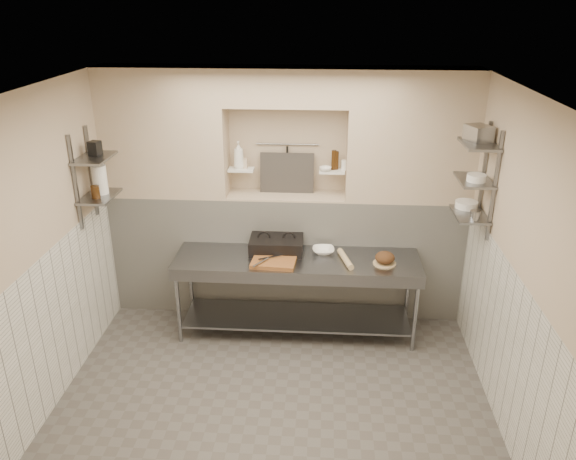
# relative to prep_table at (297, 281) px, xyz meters

# --- Properties ---
(floor) EXTENTS (4.00, 3.90, 0.10)m
(floor) POSITION_rel_prep_table_xyz_m (-0.15, -1.18, -0.69)
(floor) COLOR #4B4743
(floor) RESTS_ON ground
(ceiling) EXTENTS (4.00, 3.90, 0.10)m
(ceiling) POSITION_rel_prep_table_xyz_m (-0.15, -1.18, 2.21)
(ceiling) COLOR silver
(ceiling) RESTS_ON ground
(wall_left) EXTENTS (0.10, 3.90, 2.80)m
(wall_left) POSITION_rel_prep_table_xyz_m (-2.20, -1.18, 0.76)
(wall_left) COLOR #B7A38C
(wall_left) RESTS_ON ground
(wall_right) EXTENTS (0.10, 3.90, 2.80)m
(wall_right) POSITION_rel_prep_table_xyz_m (1.90, -1.18, 0.76)
(wall_right) COLOR #B7A38C
(wall_right) RESTS_ON ground
(wall_back) EXTENTS (4.00, 0.10, 2.80)m
(wall_back) POSITION_rel_prep_table_xyz_m (-0.15, 0.82, 0.76)
(wall_back) COLOR #B7A38C
(wall_back) RESTS_ON ground
(wall_front) EXTENTS (4.00, 0.10, 2.80)m
(wall_front) POSITION_rel_prep_table_xyz_m (-0.15, -3.18, 0.76)
(wall_front) COLOR #B7A38C
(wall_front) RESTS_ON ground
(backwall_lower) EXTENTS (4.00, 0.40, 1.40)m
(backwall_lower) POSITION_rel_prep_table_xyz_m (-0.15, 0.57, 0.06)
(backwall_lower) COLOR silver
(backwall_lower) RESTS_ON floor
(alcove_sill) EXTENTS (1.30, 0.40, 0.02)m
(alcove_sill) POSITION_rel_prep_table_xyz_m (-0.15, 0.57, 0.77)
(alcove_sill) COLOR #B7A38C
(alcove_sill) RESTS_ON backwall_lower
(backwall_pillar_left) EXTENTS (1.35, 0.40, 1.40)m
(backwall_pillar_left) POSITION_rel_prep_table_xyz_m (-1.48, 0.57, 1.46)
(backwall_pillar_left) COLOR #B7A38C
(backwall_pillar_left) RESTS_ON backwall_lower
(backwall_pillar_right) EXTENTS (1.35, 0.40, 1.40)m
(backwall_pillar_right) POSITION_rel_prep_table_xyz_m (1.17, 0.57, 1.46)
(backwall_pillar_right) COLOR #B7A38C
(backwall_pillar_right) RESTS_ON backwall_lower
(backwall_header) EXTENTS (1.30, 0.40, 0.40)m
(backwall_header) POSITION_rel_prep_table_xyz_m (-0.15, 0.57, 1.96)
(backwall_header) COLOR #B7A38C
(backwall_header) RESTS_ON backwall_lower
(wainscot_left) EXTENTS (0.02, 3.90, 1.40)m
(wainscot_left) POSITION_rel_prep_table_xyz_m (-2.14, -1.18, 0.06)
(wainscot_left) COLOR silver
(wainscot_left) RESTS_ON floor
(wainscot_right) EXTENTS (0.02, 3.90, 1.40)m
(wainscot_right) POSITION_rel_prep_table_xyz_m (1.84, -1.18, 0.06)
(wainscot_right) COLOR silver
(wainscot_right) RESTS_ON floor
(alcove_shelf_left) EXTENTS (0.28, 0.16, 0.02)m
(alcove_shelf_left) POSITION_rel_prep_table_xyz_m (-0.65, 0.57, 1.06)
(alcove_shelf_left) COLOR white
(alcove_shelf_left) RESTS_ON backwall_lower
(alcove_shelf_right) EXTENTS (0.28, 0.16, 0.02)m
(alcove_shelf_right) POSITION_rel_prep_table_xyz_m (0.35, 0.57, 1.06)
(alcove_shelf_right) COLOR white
(alcove_shelf_right) RESTS_ON backwall_lower
(utensil_rail) EXTENTS (0.70, 0.02, 0.02)m
(utensil_rail) POSITION_rel_prep_table_xyz_m (-0.15, 0.74, 1.31)
(utensil_rail) COLOR gray
(utensil_rail) RESTS_ON wall_back
(hanging_steel) EXTENTS (0.02, 0.02, 0.30)m
(hanging_steel) POSITION_rel_prep_table_xyz_m (-0.15, 0.72, 1.14)
(hanging_steel) COLOR black
(hanging_steel) RESTS_ON utensil_rail
(splash_panel) EXTENTS (0.60, 0.08, 0.45)m
(splash_panel) POSITION_rel_prep_table_xyz_m (-0.15, 0.67, 1.00)
(splash_panel) COLOR #383330
(splash_panel) RESTS_ON alcove_sill
(shelf_rail_left_a) EXTENTS (0.03, 0.03, 0.95)m
(shelf_rail_left_a) POSITION_rel_prep_table_xyz_m (-2.13, 0.07, 1.16)
(shelf_rail_left_a) COLOR slate
(shelf_rail_left_a) RESTS_ON wall_left
(shelf_rail_left_b) EXTENTS (0.03, 0.03, 0.95)m
(shelf_rail_left_b) POSITION_rel_prep_table_xyz_m (-2.13, -0.33, 1.16)
(shelf_rail_left_b) COLOR slate
(shelf_rail_left_b) RESTS_ON wall_left
(wall_shelf_left_lower) EXTENTS (0.30, 0.50, 0.02)m
(wall_shelf_left_lower) POSITION_rel_prep_table_xyz_m (-1.99, -0.13, 0.96)
(wall_shelf_left_lower) COLOR slate
(wall_shelf_left_lower) RESTS_ON wall_left
(wall_shelf_left_upper) EXTENTS (0.30, 0.50, 0.03)m
(wall_shelf_left_upper) POSITION_rel_prep_table_xyz_m (-1.99, -0.13, 1.36)
(wall_shelf_left_upper) COLOR slate
(wall_shelf_left_upper) RESTS_ON wall_left
(shelf_rail_right_a) EXTENTS (0.03, 0.03, 1.05)m
(shelf_rail_right_a) POSITION_rel_prep_table_xyz_m (1.82, 0.07, 1.21)
(shelf_rail_right_a) COLOR slate
(shelf_rail_right_a) RESTS_ON wall_right
(shelf_rail_right_b) EXTENTS (0.03, 0.03, 1.05)m
(shelf_rail_right_b) POSITION_rel_prep_table_xyz_m (1.82, -0.33, 1.21)
(shelf_rail_right_b) COLOR slate
(shelf_rail_right_b) RESTS_ON wall_right
(wall_shelf_right_lower) EXTENTS (0.30, 0.50, 0.02)m
(wall_shelf_right_lower) POSITION_rel_prep_table_xyz_m (1.69, -0.13, 0.86)
(wall_shelf_right_lower) COLOR slate
(wall_shelf_right_lower) RESTS_ON wall_right
(wall_shelf_right_mid) EXTENTS (0.30, 0.50, 0.02)m
(wall_shelf_right_mid) POSITION_rel_prep_table_xyz_m (1.69, -0.13, 1.21)
(wall_shelf_right_mid) COLOR slate
(wall_shelf_right_mid) RESTS_ON wall_right
(wall_shelf_right_upper) EXTENTS (0.30, 0.50, 0.03)m
(wall_shelf_right_upper) POSITION_rel_prep_table_xyz_m (1.69, -0.13, 1.56)
(wall_shelf_right_upper) COLOR slate
(wall_shelf_right_upper) RESTS_ON wall_right
(prep_table) EXTENTS (2.60, 0.70, 0.90)m
(prep_table) POSITION_rel_prep_table_xyz_m (0.00, 0.00, 0.00)
(prep_table) COLOR gray
(prep_table) RESTS_ON floor
(panini_press) EXTENTS (0.58, 0.42, 0.16)m
(panini_press) POSITION_rel_prep_table_xyz_m (-0.23, 0.19, 0.34)
(panini_press) COLOR black
(panini_press) RESTS_ON prep_table
(cutting_board) EXTENTS (0.47, 0.35, 0.04)m
(cutting_board) POSITION_rel_prep_table_xyz_m (-0.23, -0.13, 0.28)
(cutting_board) COLOR brown
(cutting_board) RESTS_ON prep_table
(knife_blade) EXTENTS (0.25, 0.16, 0.01)m
(knife_blade) POSITION_rel_prep_table_xyz_m (-0.27, -0.07, 0.31)
(knife_blade) COLOR gray
(knife_blade) RESTS_ON cutting_board
(tongs) EXTENTS (0.14, 0.21, 0.02)m
(tongs) POSITION_rel_prep_table_xyz_m (-0.36, -0.21, 0.31)
(tongs) COLOR gray
(tongs) RESTS_ON cutting_board
(mixing_bowl) EXTENTS (0.25, 0.25, 0.06)m
(mixing_bowl) POSITION_rel_prep_table_xyz_m (0.28, 0.17, 0.29)
(mixing_bowl) COLOR white
(mixing_bowl) RESTS_ON prep_table
(rolling_pin) EXTENTS (0.17, 0.42, 0.06)m
(rolling_pin) POSITION_rel_prep_table_xyz_m (0.51, -0.03, 0.29)
(rolling_pin) COLOR tan
(rolling_pin) RESTS_ON prep_table
(bread_board) EXTENTS (0.24, 0.24, 0.01)m
(bread_board) POSITION_rel_prep_table_xyz_m (0.91, -0.06, 0.26)
(bread_board) COLOR tan
(bread_board) RESTS_ON prep_table
(bread_loaf) EXTENTS (0.20, 0.20, 0.12)m
(bread_loaf) POSITION_rel_prep_table_xyz_m (0.91, -0.06, 0.33)
(bread_loaf) COLOR #4C2D19
(bread_loaf) RESTS_ON bread_board
(bottle_soap) EXTENTS (0.12, 0.12, 0.30)m
(bottle_soap) POSITION_rel_prep_table_xyz_m (-0.67, 0.58, 1.22)
(bottle_soap) COLOR white
(bottle_soap) RESTS_ON alcove_shelf_left
(jar_alcove) EXTENTS (0.07, 0.07, 0.11)m
(jar_alcove) POSITION_rel_prep_table_xyz_m (-0.62, 0.60, 1.12)
(jar_alcove) COLOR #B7A38C
(jar_alcove) RESTS_ON alcove_shelf_left
(bowl_alcove) EXTENTS (0.16, 0.16, 0.04)m
(bowl_alcove) POSITION_rel_prep_table_xyz_m (0.28, 0.54, 1.09)
(bowl_alcove) COLOR white
(bowl_alcove) RESTS_ON alcove_shelf_right
(condiment_a) EXTENTS (0.05, 0.05, 0.20)m
(condiment_a) POSITION_rel_prep_table_xyz_m (0.39, 0.61, 1.17)
(condiment_a) COLOR #321B09
(condiment_a) RESTS_ON alcove_shelf_right
(condiment_b) EXTENTS (0.05, 0.05, 0.21)m
(condiment_b) POSITION_rel_prep_table_xyz_m (0.37, 0.60, 1.18)
(condiment_b) COLOR #321B09
(condiment_b) RESTS_ON alcove_shelf_right
(condiment_c) EXTENTS (0.06, 0.06, 0.11)m
(condiment_c) POSITION_rel_prep_table_xyz_m (0.48, 0.58, 1.12)
(condiment_c) COLOR white
(condiment_c) RESTS_ON alcove_shelf_right
(jug_left) EXTENTS (0.15, 0.15, 0.29)m
(jug_left) POSITION_rel_prep_table_xyz_m (-1.99, -0.07, 1.12)
(jug_left) COLOR white
(jug_left) RESTS_ON wall_shelf_left_lower
(jar_left) EXTENTS (0.08, 0.08, 0.13)m
(jar_left) POSITION_rel_prep_table_xyz_m (-1.99, -0.22, 1.03)
(jar_left) COLOR #321B09
(jar_left) RESTS_ON wall_shelf_left_lower
(box_left_upper) EXTENTS (0.12, 0.12, 0.14)m
(box_left_upper) POSITION_rel_prep_table_xyz_m (-1.99, -0.09, 1.44)
(box_left_upper) COLOR black
(box_left_upper) RESTS_ON wall_shelf_left_upper
(bowl_right) EXTENTS (0.22, 0.22, 0.07)m
(bowl_right) POSITION_rel_prep_table_xyz_m (1.69, 0.03, 0.90)
(bowl_right) COLOR white
(bowl_right) RESTS_ON wall_shelf_right_lower
(canister_right) EXTENTS (0.09, 0.09, 0.09)m
(canister_right) POSITION_rel_prep_table_xyz_m (1.69, -0.31, 0.92)
(canister_right) COLOR gray
(canister_right) RESTS_ON wall_shelf_right_lower
(bowl_right_mid) EXTENTS (0.18, 0.18, 0.07)m
(bowl_right_mid) POSITION_rel_prep_table_xyz_m (1.69, -0.20, 1.25)
(bowl_right_mid) COLOR white
(bowl_right_mid) RESTS_ON wall_shelf_right_mid
(basket_right) EXTENTS (0.26, 0.29, 0.15)m
(basket_right) POSITION_rel_prep_table_xyz_m (1.69, -0.06, 1.64)
(basket_right) COLOR gray
(basket_right) RESTS_ON wall_shelf_right_upper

